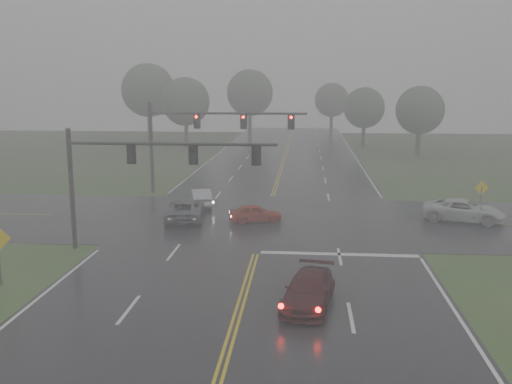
# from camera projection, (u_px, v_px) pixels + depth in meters

# --- Properties ---
(main_road) EXTENTS (18.00, 160.00, 0.02)m
(main_road) POSITION_uv_depth(u_px,v_px,m) (264.00, 227.00, 36.61)
(main_road) COLOR black
(main_road) RESTS_ON ground
(cross_street) EXTENTS (120.00, 14.00, 0.02)m
(cross_street) POSITION_uv_depth(u_px,v_px,m) (266.00, 220.00, 38.56)
(cross_street) COLOR black
(cross_street) RESTS_ON ground
(stop_bar) EXTENTS (8.50, 0.50, 0.01)m
(stop_bar) POSITION_uv_depth(u_px,v_px,m) (339.00, 255.00, 30.75)
(stop_bar) COLOR silver
(stop_bar) RESTS_ON ground
(sedan_maroon) EXTENTS (2.57, 4.78, 1.32)m
(sedan_maroon) POSITION_uv_depth(u_px,v_px,m) (308.00, 306.00, 23.73)
(sedan_maroon) COLOR #36090B
(sedan_maroon) RESTS_ON ground
(sedan_red) EXTENTS (3.72, 2.07, 1.20)m
(sedan_red) POSITION_uv_depth(u_px,v_px,m) (255.00, 222.00, 37.84)
(sedan_red) COLOR #A01E0E
(sedan_red) RESTS_ON ground
(sedan_silver) EXTENTS (2.44, 4.22, 1.32)m
(sedan_silver) POSITION_uv_depth(u_px,v_px,m) (201.00, 206.00, 42.78)
(sedan_silver) COLOR #ACB0B4
(sedan_silver) RESTS_ON ground
(car_grey) EXTENTS (3.05, 5.47, 1.45)m
(car_grey) POSITION_uv_depth(u_px,v_px,m) (185.00, 220.00, 38.45)
(car_grey) COLOR #4D4F54
(car_grey) RESTS_ON ground
(pickup_white) EXTENTS (5.68, 3.69, 1.45)m
(pickup_white) POSITION_uv_depth(u_px,v_px,m) (463.00, 221.00, 38.12)
(pickup_white) COLOR silver
(pickup_white) RESTS_ON ground
(signal_gantry_near) EXTENTS (11.46, 0.29, 6.71)m
(signal_gantry_near) POSITION_uv_depth(u_px,v_px,m) (133.00, 166.00, 30.80)
(signal_gantry_near) COLOR black
(signal_gantry_near) RESTS_ON ground
(signal_gantry_far) EXTENTS (13.03, 0.38, 7.55)m
(signal_gantry_far) POSITION_uv_depth(u_px,v_px,m) (198.00, 130.00, 46.77)
(signal_gantry_far) COLOR black
(signal_gantry_far) RESTS_ON ground
(sign_diamond_east) EXTENTS (1.01, 0.27, 2.48)m
(sign_diamond_east) POSITION_uv_depth(u_px,v_px,m) (481.00, 192.00, 39.43)
(sign_diamond_east) COLOR black
(sign_diamond_east) RESTS_ON ground
(tree_nw_a) EXTENTS (6.70, 6.70, 9.85)m
(tree_nw_a) POSITION_uv_depth(u_px,v_px,m) (186.00, 102.00, 79.00)
(tree_nw_a) COLOR #2F261E
(tree_nw_a) RESTS_ON ground
(tree_ne_a) EXTENTS (5.76, 5.76, 8.47)m
(tree_ne_a) POSITION_uv_depth(u_px,v_px,m) (364.00, 108.00, 80.30)
(tree_ne_a) COLOR #2F261E
(tree_ne_a) RESTS_ON ground
(tree_n_mid) EXTENTS (7.65, 7.65, 11.23)m
(tree_n_mid) POSITION_uv_depth(u_px,v_px,m) (250.00, 93.00, 93.83)
(tree_n_mid) COLOR #2F261E
(tree_n_mid) RESTS_ON ground
(tree_e_near) EXTENTS (5.94, 5.94, 8.73)m
(tree_e_near) POSITION_uv_depth(u_px,v_px,m) (420.00, 110.00, 70.20)
(tree_e_near) COLOR #2F261E
(tree_e_near) RESTS_ON ground
(tree_nw_b) EXTENTS (8.16, 8.16, 11.99)m
(tree_nw_b) POSITION_uv_depth(u_px,v_px,m) (148.00, 90.00, 87.15)
(tree_nw_b) COLOR #2F261E
(tree_nw_b) RESTS_ON ground
(tree_n_far) EXTENTS (6.15, 6.15, 9.04)m
(tree_n_far) POSITION_uv_depth(u_px,v_px,m) (332.00, 100.00, 102.75)
(tree_n_far) COLOR #2F261E
(tree_n_far) RESTS_ON ground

